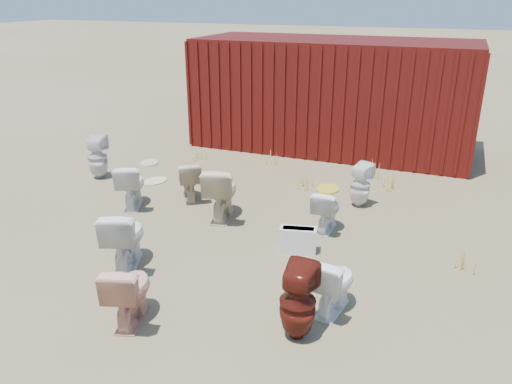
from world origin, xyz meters
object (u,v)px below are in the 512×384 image
at_px(shipping_container, 333,95).
at_px(toilet_back_beige_left, 189,180).
at_px(toilet_back_yellowlid, 327,210).
at_px(loose_tank, 298,240).
at_px(toilet_front_c, 125,237).
at_px(toilet_front_pink, 129,291).
at_px(toilet_back_a, 97,157).
at_px(toilet_front_e, 333,283).
at_px(toilet_back_beige_right, 221,192).
at_px(toilet_front_maroon, 298,302).
at_px(toilet_front_a, 131,185).
at_px(toilet_back_e, 360,185).

height_order(shipping_container, toilet_back_beige_left, shipping_container).
xyz_separation_m(toilet_back_yellowlid, loose_tank, (-0.18, -0.81, -0.14)).
bearing_deg(toilet_front_c, shipping_container, -120.48).
relative_size(shipping_container, toilet_front_pink, 8.29).
bearing_deg(toilet_back_a, toilet_front_e, 138.53).
height_order(toilet_front_c, toilet_back_a, toilet_back_a).
relative_size(toilet_front_pink, toilet_back_beige_left, 1.05).
relative_size(shipping_container, toilet_back_beige_right, 7.00).
bearing_deg(toilet_front_maroon, toilet_back_a, -29.95).
distance_m(toilet_front_pink, toilet_back_yellowlid, 3.28).
xyz_separation_m(toilet_back_beige_left, loose_tank, (2.30, -1.10, -0.17)).
xyz_separation_m(toilet_front_a, toilet_back_beige_left, (0.74, 0.62, -0.03)).
distance_m(toilet_back_a, toilet_back_yellowlid, 4.66).
height_order(toilet_back_a, loose_tank, toilet_back_a).
relative_size(toilet_back_yellowlid, toilet_back_e, 0.86).
xyz_separation_m(toilet_front_a, toilet_back_a, (-1.40, 0.92, 0.04)).
height_order(toilet_front_e, toilet_back_beige_left, toilet_back_beige_left).
distance_m(shipping_container, toilet_front_pink, 7.37).
xyz_separation_m(shipping_container, toilet_back_beige_left, (-1.46, -4.05, -0.86)).
distance_m(shipping_container, toilet_back_a, 5.26).
bearing_deg(toilet_back_beige_left, toilet_back_yellowlid, 138.13).
height_order(toilet_front_pink, toilet_back_e, toilet_back_e).
relative_size(toilet_front_a, toilet_back_yellowlid, 1.17).
distance_m(toilet_front_a, toilet_front_c, 2.00).
bearing_deg(toilet_front_maroon, shipping_container, -76.26).
distance_m(toilet_front_e, toilet_back_beige_left, 3.81).
xyz_separation_m(toilet_front_maroon, toilet_back_e, (-0.08, 3.66, -0.04)).
bearing_deg(toilet_front_e, toilet_front_c, 10.06).
xyz_separation_m(toilet_front_c, toilet_back_e, (2.42, 3.10, -0.03)).
xyz_separation_m(toilet_front_maroon, toilet_back_beige_right, (-2.01, 2.39, 0.01)).
bearing_deg(toilet_front_pink, toilet_back_e, -129.16).
relative_size(toilet_back_beige_left, toilet_back_yellowlid, 1.08).
height_order(shipping_container, toilet_front_e, shipping_container).
relative_size(toilet_back_beige_right, loose_tank, 1.72).
xyz_separation_m(toilet_front_a, toilet_front_c, (1.09, -1.68, 0.03)).
distance_m(toilet_front_pink, toilet_front_c, 1.22).
bearing_deg(toilet_back_beige_right, toilet_back_beige_left, -43.87).
distance_m(toilet_front_pink, toilet_front_maroon, 1.80).
xyz_separation_m(toilet_back_yellowlid, toilet_back_e, (0.28, 1.09, 0.05)).
relative_size(shipping_container, toilet_front_e, 8.75).
distance_m(toilet_front_maroon, toilet_back_e, 3.66).
xyz_separation_m(toilet_front_pink, toilet_back_beige_right, (-0.26, 2.80, 0.07)).
height_order(toilet_front_c, toilet_back_beige_right, toilet_back_beige_right).
distance_m(toilet_front_e, toilet_back_a, 5.81).
bearing_deg(toilet_back_a, toilet_front_a, 131.58).
bearing_deg(toilet_front_maroon, toilet_back_beige_left, -42.75).
bearing_deg(toilet_front_c, toilet_front_a, -77.63).
relative_size(toilet_front_a, toilet_front_maroon, 0.90).
relative_size(toilet_back_beige_left, toilet_back_e, 0.93).
bearing_deg(toilet_front_a, toilet_front_maroon, 123.63).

